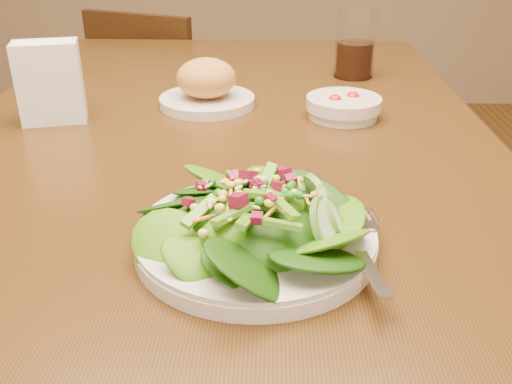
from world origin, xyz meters
TOP-DOWN VIEW (x-y plane):
  - dining_table at (0.00, 0.00)m, footprint 0.90×1.40m
  - chair_far at (-0.27, 0.89)m, footprint 0.48×0.48m
  - salad_plate at (0.08, -0.36)m, footprint 0.27×0.26m
  - bread_plate at (-0.03, 0.12)m, footprint 0.18×0.18m
  - tomato_bowl at (0.21, 0.07)m, footprint 0.13×0.13m
  - drinking_glass at (0.26, 0.34)m, footprint 0.08×0.08m
  - napkin_holder at (-0.29, 0.03)m, footprint 0.12×0.08m

SIDE VIEW (x-z plane):
  - chair_far at x=-0.27m, z-range 0.02..0.83m
  - dining_table at x=0.00m, z-range 0.27..1.02m
  - tomato_bowl at x=0.21m, z-range 0.75..0.79m
  - salad_plate at x=0.08m, z-range 0.74..0.82m
  - bread_plate at x=-0.03m, z-range 0.74..0.83m
  - drinking_glass at x=0.26m, z-range 0.74..0.89m
  - napkin_holder at x=-0.29m, z-range 0.75..0.89m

